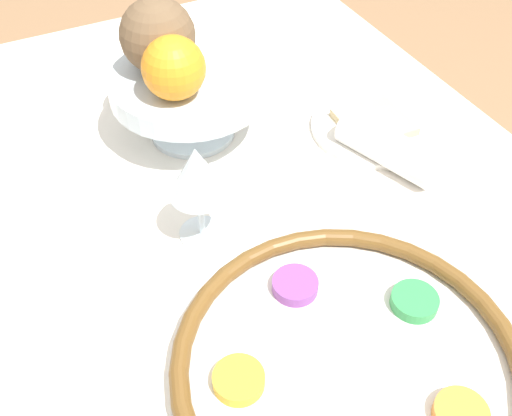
{
  "coord_description": "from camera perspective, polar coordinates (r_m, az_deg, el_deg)",
  "views": [
    {
      "loc": [
        -0.38,
        0.23,
        1.33
      ],
      "look_at": [
        0.07,
        0.01,
        0.82
      ],
      "focal_mm": 42.0,
      "sensor_mm": 36.0,
      "label": 1
    }
  ],
  "objects": [
    {
      "name": "napkin_roll",
      "position": [
        0.84,
        12.47,
        5.6
      ],
      "size": [
        0.16,
        0.1,
        0.05
      ],
      "color": "white",
      "rests_on": "dining_table"
    },
    {
      "name": "bread_plate",
      "position": [
        0.91,
        11.11,
        7.69
      ],
      "size": [
        0.18,
        0.18,
        0.02
      ],
      "color": "silver",
      "rests_on": "dining_table"
    },
    {
      "name": "wine_glass",
      "position": [
        0.67,
        -5.63,
        3.14
      ],
      "size": [
        0.07,
        0.07,
        0.14
      ],
      "color": "silver",
      "rests_on": "dining_table"
    },
    {
      "name": "fruit_stand",
      "position": [
        0.85,
        -6.38,
        11.21
      ],
      "size": [
        0.22,
        0.22,
        0.1
      ],
      "color": "silver",
      "rests_on": "dining_table"
    },
    {
      "name": "seder_plate",
      "position": [
        0.62,
        8.86,
        -14.65
      ],
      "size": [
        0.36,
        0.36,
        0.03
      ],
      "color": "silver",
      "rests_on": "dining_table"
    },
    {
      "name": "orange_fruit",
      "position": [
        0.78,
        -7.85,
        13.06
      ],
      "size": [
        0.08,
        0.08,
        0.08
      ],
      "color": "orange",
      "rests_on": "fruit_stand"
    },
    {
      "name": "cup_mid",
      "position": [
        0.77,
        -23.07,
        -0.93
      ],
      "size": [
        0.06,
        0.06,
        0.07
      ],
      "color": "silver",
      "rests_on": "dining_table"
    },
    {
      "name": "coconut",
      "position": [
        0.83,
        -9.36,
        15.89
      ],
      "size": [
        0.1,
        0.1,
        0.1
      ],
      "color": "brown",
      "rests_on": "fruit_stand"
    }
  ]
}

